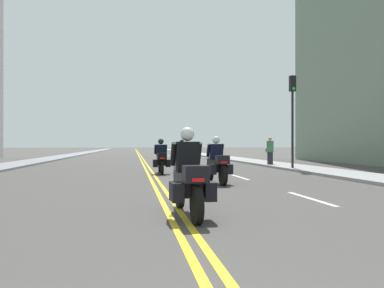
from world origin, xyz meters
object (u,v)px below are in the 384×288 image
(motorcycle_1, at_px, (217,164))
(traffic_light_near, at_px, (293,105))
(motorcycle_3, at_px, (182,155))
(motorcycle_2, at_px, (161,159))
(pedestrian_2, at_px, (270,151))
(motorcycle_0, at_px, (188,180))

(motorcycle_1, distance_m, traffic_light_near, 8.33)
(traffic_light_near, bearing_deg, motorcycle_3, 142.69)
(motorcycle_2, relative_size, traffic_light_near, 0.43)
(motorcycle_1, bearing_deg, traffic_light_near, 44.29)
(motorcycle_1, relative_size, motorcycle_3, 0.98)
(motorcycle_3, distance_m, pedestrian_2, 5.43)
(motorcycle_2, xyz_separation_m, pedestrian_2, (7.06, 5.01, 0.26))
(motorcycle_1, height_order, pedestrian_2, pedestrian_2)
(motorcycle_0, bearing_deg, motorcycle_3, 80.25)
(motorcycle_0, distance_m, traffic_light_near, 13.62)
(motorcycle_1, distance_m, motorcycle_3, 9.80)
(motorcycle_3, relative_size, pedestrian_2, 1.30)
(motorcycle_0, height_order, motorcycle_3, motorcycle_0)
(traffic_light_near, xyz_separation_m, pedestrian_2, (0.20, 3.69, -2.41))
(motorcycle_1, bearing_deg, motorcycle_0, -111.40)
(motorcycle_2, distance_m, traffic_light_near, 7.48)
(motorcycle_2, bearing_deg, motorcycle_1, -71.19)
(motorcycle_0, relative_size, traffic_light_near, 0.47)
(motorcycle_1, xyz_separation_m, motorcycle_2, (-1.54, 4.50, 0.00))
(motorcycle_3, bearing_deg, traffic_light_near, -34.39)
(motorcycle_3, height_order, traffic_light_near, traffic_light_near)
(motorcycle_2, relative_size, motorcycle_3, 0.91)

